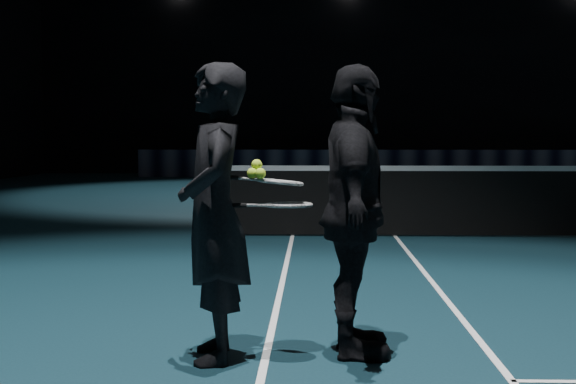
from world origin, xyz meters
The scene contains 8 objects.
wall_back centered at (0.00, 18.00, 5.00)m, with size 30.00×30.00×0.00m, color black.
net_post_left centered at (-6.40, 0.00, 0.55)m, with size 0.10×0.10×1.10m, color black.
sponsor_backdrop centered at (0.00, 15.50, 0.45)m, with size 22.00×0.15×0.90m, color black.
player_a centered at (-5.79, -6.01, 0.89)m, with size 0.65×0.43×1.78m, color black.
player_b centered at (-4.95, -5.89, 0.89)m, with size 1.04×0.43×1.78m, color black.
racket_lower centered at (-5.35, -5.95, 0.93)m, with size 0.68×0.22×0.03m, color black, non-canonical shape.
racket_upper centered at (-5.40, -5.91, 1.07)m, with size 0.68×0.22×0.03m, color black, non-canonical shape.
tennis_balls centered at (-5.54, -5.97, 1.14)m, with size 0.12×0.10×0.12m, color #B5D12C, non-canonical shape.
Camera 1 is at (-5.20, -10.75, 1.35)m, focal length 50.00 mm.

